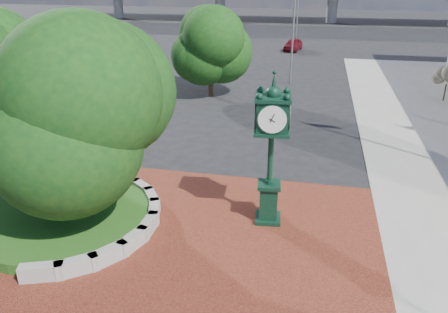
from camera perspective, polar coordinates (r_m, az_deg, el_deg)
ground at (r=14.99m, az=-3.26°, el=-10.74°), size 200.00×200.00×0.00m
plaza at (r=14.19m, az=-4.35°, el=-12.85°), size 12.00×12.00×0.04m
planter_wall at (r=15.69m, az=-12.98°, el=-8.51°), size 2.96×6.77×0.54m
grass_bed at (r=16.76m, az=-20.16°, el=-7.53°), size 6.10×6.10×0.40m
tree_planter at (r=15.36m, az=-21.94°, el=3.91°), size 5.20×5.20×6.33m
tree_street at (r=31.31m, az=-1.80°, el=13.67°), size 4.40×4.40×5.45m
post_clock at (r=14.74m, az=6.16°, el=1.54°), size 1.22×1.22×5.38m
parked_car at (r=51.74m, az=9.02°, el=14.24°), size 2.22×4.11×1.33m
street_lamp_near at (r=34.97m, az=9.42°, el=17.06°), size 1.80×0.77×8.30m
street_lamp_far at (r=56.05m, az=9.89°, el=19.20°), size 1.87×0.41×8.35m
shrub_mid at (r=33.81m, az=27.16°, el=9.04°), size 1.20×1.20×2.20m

